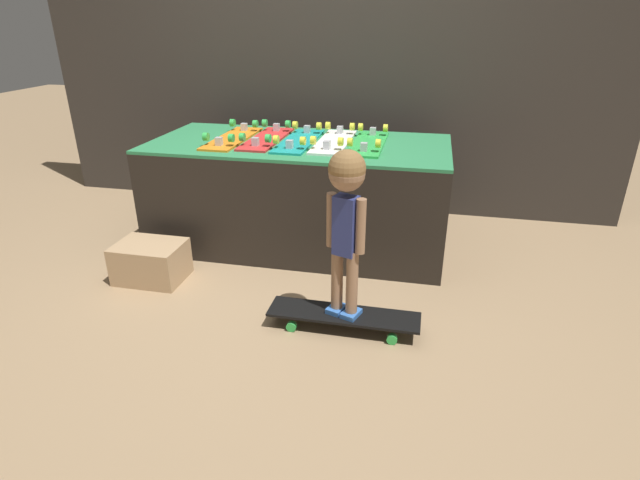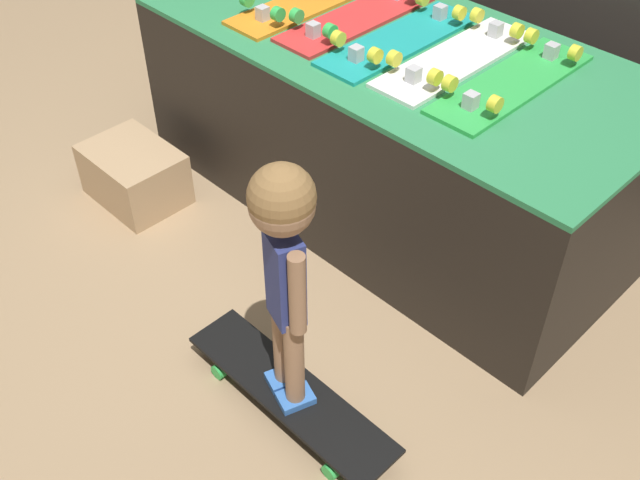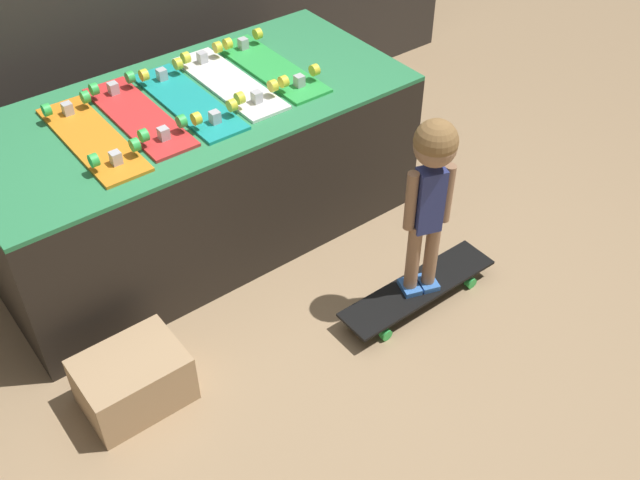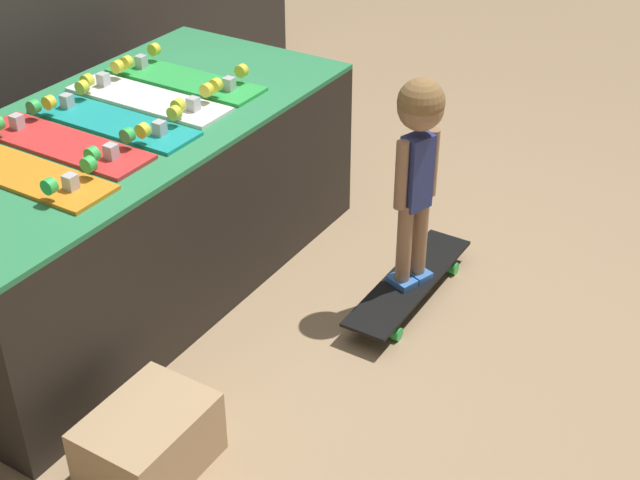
# 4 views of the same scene
# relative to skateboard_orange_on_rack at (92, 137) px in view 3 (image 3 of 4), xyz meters

# --- Properties ---
(ground_plane) EXTENTS (16.00, 16.00, 0.00)m
(ground_plane) POSITION_rel_skateboard_orange_on_rack_xyz_m (0.46, -0.61, -0.73)
(ground_plane) COLOR #9E7F5B
(display_rack) EXTENTS (1.97, 0.92, 0.72)m
(display_rack) POSITION_rel_skateboard_orange_on_rack_xyz_m (0.46, 0.02, -0.38)
(display_rack) COLOR black
(display_rack) RESTS_ON ground_plane
(skateboard_orange_on_rack) EXTENTS (0.20, 0.69, 0.09)m
(skateboard_orange_on_rack) POSITION_rel_skateboard_orange_on_rack_xyz_m (0.00, 0.00, 0.00)
(skateboard_orange_on_rack) COLOR orange
(skateboard_orange_on_rack) RESTS_ON display_rack
(skateboard_red_on_rack) EXTENTS (0.20, 0.69, 0.09)m
(skateboard_red_on_rack) POSITION_rel_skateboard_orange_on_rack_xyz_m (0.23, 0.04, 0.00)
(skateboard_red_on_rack) COLOR red
(skateboard_red_on_rack) RESTS_ON display_rack
(skateboard_teal_on_rack) EXTENTS (0.20, 0.69, 0.09)m
(skateboard_teal_on_rack) POSITION_rel_skateboard_orange_on_rack_xyz_m (0.46, 0.02, 0.00)
(skateboard_teal_on_rack) COLOR teal
(skateboard_teal_on_rack) RESTS_ON display_rack
(skateboard_white_on_rack) EXTENTS (0.20, 0.69, 0.09)m
(skateboard_white_on_rack) POSITION_rel_skateboard_orange_on_rack_xyz_m (0.69, 0.05, 0.00)
(skateboard_white_on_rack) COLOR white
(skateboard_white_on_rack) RESTS_ON display_rack
(skateboard_green_on_rack) EXTENTS (0.20, 0.69, 0.09)m
(skateboard_green_on_rack) POSITION_rel_skateboard_orange_on_rack_xyz_m (0.92, 0.05, 0.00)
(skateboard_green_on_rack) COLOR green
(skateboard_green_on_rack) RESTS_ON display_rack
(skateboard_on_floor) EXTENTS (0.78, 0.19, 0.09)m
(skateboard_on_floor) POSITION_rel_skateboard_orange_on_rack_xyz_m (0.95, -1.00, -0.66)
(skateboard_on_floor) COLOR black
(skateboard_on_floor) RESTS_ON ground_plane
(child) EXTENTS (0.20, 0.17, 0.85)m
(child) POSITION_rel_skateboard_orange_on_rack_xyz_m (0.95, -1.00, -0.05)
(child) COLOR #3870C6
(child) RESTS_ON skateboard_on_floor
(storage_box) EXTENTS (0.40, 0.30, 0.23)m
(storage_box) POSITION_rel_skateboard_orange_on_rack_xyz_m (-0.29, -0.72, -0.62)
(storage_box) COLOR tan
(storage_box) RESTS_ON ground_plane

